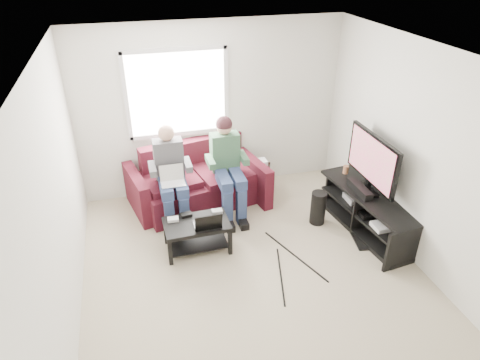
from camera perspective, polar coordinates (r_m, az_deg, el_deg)
The scene contains 26 objects.
floor at distance 5.30m, azimuth 1.96°, elevation -12.51°, with size 4.50×4.50×0.00m, color #B9A990.
ceiling at distance 4.04m, azimuth 2.61°, elevation 15.98°, with size 4.50×4.50×0.00m, color white.
wall_back at distance 6.51m, azimuth -3.78°, elevation 9.34°, with size 4.50×4.50×0.00m, color silver.
wall_front at distance 2.96m, azimuth 16.40°, elevation -21.62°, with size 4.50×4.50×0.00m, color silver.
wall_left at distance 4.43m, azimuth -23.33°, elevation -3.64°, with size 4.50×4.50×0.00m, color silver.
wall_right at distance 5.42m, azimuth 22.87°, elevation 2.61°, with size 4.50×4.50×0.00m, color silver.
window at distance 6.32m, azimuth -8.36°, elevation 11.34°, with size 1.48×0.04×1.28m.
sofa at distance 6.46m, azimuth -5.79°, elevation -0.44°, with size 2.11×1.23×0.90m.
person_left at distance 5.90m, azimuth -9.19°, elevation 1.02°, with size 0.40×0.71×1.38m.
person_right at distance 6.01m, azimuth -1.70°, elevation 2.60°, with size 0.40×0.71×1.42m.
laptop_silver at distance 5.75m, azimuth -8.95°, elevation 0.06°, with size 0.32×0.22×0.24m, color silver, non-canonical shape.
coffee_table at distance 5.53m, azimuth -5.76°, elevation -6.59°, with size 0.83×0.52×0.41m.
laptop_black at distance 5.34m, azimuth -4.46°, elevation -4.91°, with size 0.34×0.24×0.24m, color black, non-canonical shape.
controller_a at distance 5.52m, azimuth -8.92°, elevation -5.21°, with size 0.14×0.09×0.04m, color silver.
controller_b at distance 5.59m, azimuth -7.17°, elevation -4.61°, with size 0.14×0.09×0.04m, color black.
controller_c at distance 5.62m, azimuth -3.09°, elevation -4.19°, with size 0.14×0.09×0.04m, color gray.
tv_stand at distance 6.14m, azimuth 16.64°, elevation -4.33°, with size 0.71×1.74×0.56m.
tv at distance 5.83m, azimuth 17.20°, elevation 2.48°, with size 0.12×1.10×0.81m.
soundbar at distance 5.96m, azimuth 15.66°, elevation -1.14°, with size 0.12×0.50×0.10m, color black.
drink_cup at distance 6.39m, azimuth 13.92°, elevation 1.36°, with size 0.08×0.08×0.12m, color #986341.
console_white at distance 5.83m, azimuth 18.70°, elevation -5.80°, with size 0.30×0.22×0.06m, color silver.
console_grey at distance 6.30m, azimuth 15.40°, elevation -2.24°, with size 0.34×0.26×0.08m, color gray.
console_black at distance 6.06m, azimuth 16.98°, elevation -3.95°, with size 0.38×0.30×0.07m, color black.
subwoofer at distance 6.12m, azimuth 10.37°, elevation -3.67°, with size 0.21×0.21×0.49m, color black.
keyboard_floor at distance 6.01m, azimuth 15.60°, elevation -7.75°, with size 0.14×0.41×0.02m, color black.
end_table at distance 6.73m, azimuth 2.56°, elevation 0.29°, with size 0.31×0.31×0.57m.
Camera 1 is at (-1.22, -3.73, 3.55)m, focal length 32.00 mm.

